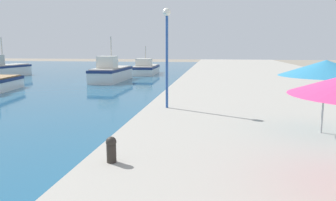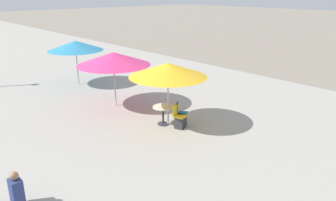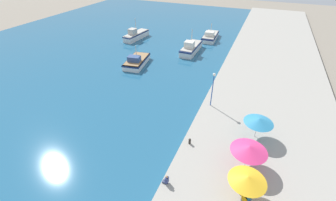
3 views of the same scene
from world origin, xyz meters
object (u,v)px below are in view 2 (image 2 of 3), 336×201
at_px(cafe_umbrella_pink, 168,70).
at_px(cafe_chair_right, 182,117).
at_px(cafe_chair_left, 180,120).
at_px(cafe_umbrella_white, 113,59).
at_px(cafe_umbrella_striped, 75,46).
at_px(cafe_table, 163,112).
at_px(person_at_quay, 15,192).

relative_size(cafe_umbrella_pink, cafe_chair_right, 3.22).
xyz_separation_m(cafe_umbrella_pink, cafe_chair_left, (0.12, -0.52, -1.87)).
relative_size(cafe_umbrella_white, cafe_umbrella_striped, 1.09).
distance_m(cafe_umbrella_pink, cafe_table, 1.67).
xyz_separation_m(cafe_umbrella_white, cafe_chair_left, (0.36, -3.79, -1.84)).
relative_size(cafe_table, person_at_quay, 0.83).
bearing_deg(cafe_table, person_at_quay, -166.15).
relative_size(cafe_table, cafe_chair_left, 0.88).
height_order(cafe_table, cafe_chair_right, cafe_chair_right).
height_order(cafe_umbrella_pink, person_at_quay, cafe_umbrella_pink).
distance_m(cafe_table, cafe_chair_right, 0.75).
bearing_deg(cafe_chair_right, cafe_chair_left, -11.92).
xyz_separation_m(cafe_table, cafe_chair_left, (0.23, -0.69, -0.21)).
xyz_separation_m(cafe_umbrella_white, cafe_umbrella_striped, (0.46, 4.38, -0.01)).
bearing_deg(cafe_umbrella_pink, cafe_umbrella_white, 94.15).
height_order(cafe_chair_left, cafe_chair_right, same).
height_order(cafe_umbrella_striped, cafe_table, cafe_umbrella_striped).
relative_size(cafe_umbrella_white, person_at_quay, 3.37).
height_order(cafe_chair_left, person_at_quay, person_at_quay).
height_order(cafe_umbrella_white, cafe_chair_left, cafe_umbrella_white).
distance_m(cafe_umbrella_striped, cafe_chair_left, 8.37).
relative_size(cafe_chair_left, person_at_quay, 0.95).
xyz_separation_m(cafe_umbrella_pink, cafe_chair_right, (0.38, -0.37, -1.87)).
bearing_deg(person_at_quay, cafe_umbrella_white, 37.82).
xyz_separation_m(cafe_umbrella_pink, cafe_umbrella_striped, (0.22, 7.65, -0.04)).
distance_m(cafe_umbrella_white, cafe_table, 3.50).
height_order(cafe_umbrella_pink, cafe_umbrella_white, cafe_umbrella_pink).
xyz_separation_m(cafe_umbrella_pink, cafe_umbrella_white, (-0.24, 3.27, -0.03)).
distance_m(cafe_umbrella_white, cafe_chair_left, 4.22).
height_order(cafe_table, person_at_quay, person_at_quay).
bearing_deg(cafe_chair_left, person_at_quay, -11.02).
height_order(cafe_chair_right, person_at_quay, person_at_quay).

